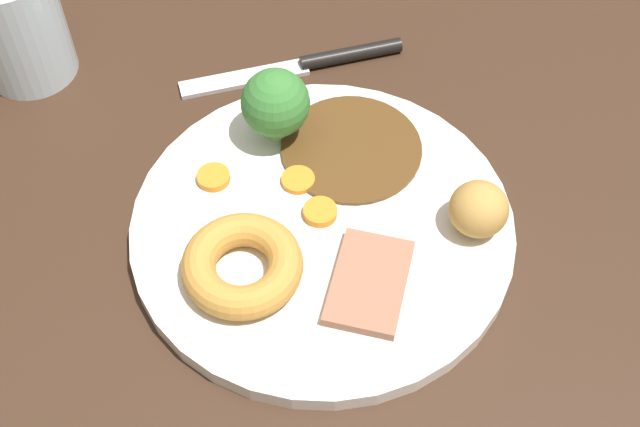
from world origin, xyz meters
The scene contains 12 objects.
dining_table centered at (0.00, 0.00, 1.80)cm, with size 120.00×84.00×3.60cm, color #382316.
dinner_plate centered at (-1.70, 0.17, 4.30)cm, with size 26.59×26.59×1.40cm, color silver.
gravy_pool centered at (4.10, -3.70, 5.15)cm, with size 10.40×10.40×0.30cm, color #563819.
meat_slice_main centered at (-7.47, -1.66, 5.40)cm, with size 7.30×4.72×0.80cm, color #9E664C.
yorkshire_pudding centered at (-4.60, 6.13, 6.14)cm, with size 7.99×7.99×2.29cm, color #C68938.
roast_potato_left centered at (-4.60, -10.09, 6.86)cm, with size 4.06×4.07×3.72cm, color #BC8C42.
carrot_coin_front centered at (3.82, 6.61, 5.28)cm, with size 2.38×2.38×0.56cm, color orange.
carrot_coin_back centered at (2.12, 0.81, 5.22)cm, with size 2.40×2.40×0.44cm, color orange.
carrot_coin_side centered at (-1.09, -0.08, 5.31)cm, with size 2.37×2.37×0.62cm, color orange.
broccoli_floret centered at (6.82, 1.27, 8.40)cm, with size 5.00×5.00×5.97cm.
knife centered at (14.63, -3.35, 4.05)cm, with size 1.92×18.53×1.20cm.
water_glass centered at (20.09, 18.79, 8.40)cm, with size 7.29×7.29×9.61cm, color silver.
Camera 1 is at (-34.85, 8.66, 52.53)cm, focal length 47.67 mm.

